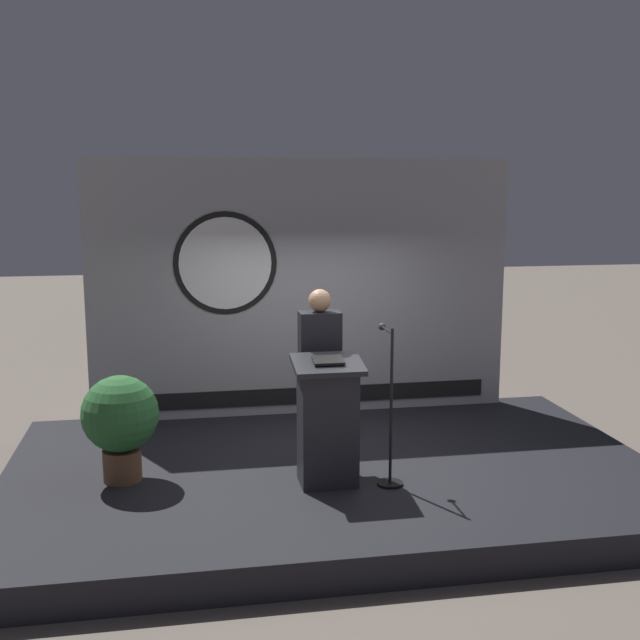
{
  "coord_description": "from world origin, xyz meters",
  "views": [
    {
      "loc": [
        -1.45,
        -7.35,
        3.07
      ],
      "look_at": [
        -0.14,
        -0.09,
        1.78
      ],
      "focal_mm": 44.17,
      "sensor_mm": 36.0,
      "label": 1
    }
  ],
  "objects_px": {
    "podium": "(328,422)",
    "potted_plant": "(120,419)",
    "speaker_person": "(320,377)",
    "microphone_stand": "(389,429)"
  },
  "relations": [
    {
      "from": "podium",
      "to": "speaker_person",
      "type": "distance_m",
      "value": 0.57
    },
    {
      "from": "microphone_stand",
      "to": "potted_plant",
      "type": "relative_size",
      "value": 1.47
    },
    {
      "from": "podium",
      "to": "microphone_stand",
      "type": "xyz_separation_m",
      "value": [
        0.56,
        -0.1,
        -0.07
      ]
    },
    {
      "from": "speaker_person",
      "to": "microphone_stand",
      "type": "xyz_separation_m",
      "value": [
        0.55,
        -0.58,
        -0.38
      ]
    },
    {
      "from": "microphone_stand",
      "to": "potted_plant",
      "type": "height_order",
      "value": "microphone_stand"
    },
    {
      "from": "speaker_person",
      "to": "potted_plant",
      "type": "relative_size",
      "value": 1.75
    },
    {
      "from": "podium",
      "to": "potted_plant",
      "type": "xyz_separation_m",
      "value": [
        -1.89,
        0.41,
        0.01
      ]
    },
    {
      "from": "microphone_stand",
      "to": "potted_plant",
      "type": "bearing_deg",
      "value": 168.29
    },
    {
      "from": "speaker_person",
      "to": "podium",
      "type": "bearing_deg",
      "value": -91.41
    },
    {
      "from": "speaker_person",
      "to": "microphone_stand",
      "type": "distance_m",
      "value": 0.89
    }
  ]
}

